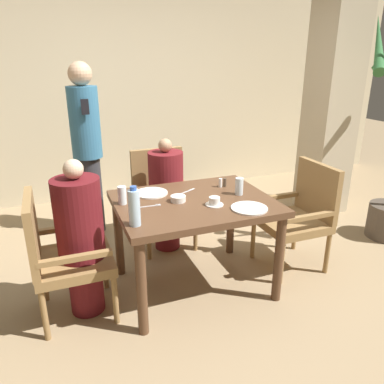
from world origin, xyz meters
TOP-DOWN VIEW (x-y plane):
  - ground_plane at (0.00, 0.00)m, footprint 16.00×16.00m
  - wall_back at (0.00, 2.40)m, footprint 8.00×0.06m
  - pillar_stone at (2.05, 1.01)m, footprint 0.46×0.46m
  - dining_table at (0.00, 0.00)m, footprint 1.16×0.91m
  - chair_left_side at (-0.98, 0.00)m, footprint 0.52×0.52m
  - diner_in_left_chair at (-0.84, 0.00)m, footprint 0.32×0.32m
  - chair_far_side at (0.00, 0.86)m, footprint 0.52×0.52m
  - diner_in_far_chair at (-0.00, 0.71)m, footprint 0.32×0.32m
  - chair_right_side at (0.98, 0.00)m, footprint 0.52×0.52m
  - standing_host at (-0.62, 1.34)m, footprint 0.29×0.33m
  - plate_main_left at (0.30, -0.30)m, footprint 0.26×0.26m
  - plate_main_right at (-0.26, 0.25)m, footprint 0.26×0.26m
  - teacup_with_saucer at (0.10, -0.14)m, footprint 0.13×0.13m
  - bowl_small at (-0.12, 0.02)m, footprint 0.11×0.11m
  - water_bottle at (-0.51, -0.27)m, footprint 0.08×0.08m
  - glass_tall_near at (-0.51, 0.12)m, footprint 0.06×0.06m
  - glass_tall_mid at (0.37, -0.01)m, footprint 0.06×0.06m
  - salt_shaker at (0.31, 0.20)m, footprint 0.03×0.03m
  - pepper_shaker at (0.35, 0.20)m, footprint 0.03×0.03m
  - fork_beside_plate at (-0.33, 0.00)m, footprint 0.18×0.02m
  - knife_beside_plate at (0.02, 0.20)m, footprint 0.17×0.10m

SIDE VIEW (x-z plane):
  - ground_plane at x=0.00m, z-range 0.00..0.00m
  - chair_left_side at x=-0.98m, z-range 0.04..0.95m
  - chair_far_side at x=0.00m, z-range 0.04..0.95m
  - chair_right_side at x=0.98m, z-range 0.04..0.95m
  - diner_in_far_chair at x=0.00m, z-range 0.01..1.09m
  - diner_in_left_chair at x=-0.84m, z-range 0.02..1.15m
  - dining_table at x=0.00m, z-range 0.27..1.01m
  - knife_beside_plate at x=0.02m, z-range 0.74..0.75m
  - fork_beside_plate at x=-0.33m, z-range 0.74..0.75m
  - plate_main_left at x=0.30m, z-range 0.74..0.75m
  - plate_main_right at x=-0.26m, z-range 0.74..0.75m
  - bowl_small at x=-0.12m, z-range 0.74..0.79m
  - teacup_with_saucer at x=0.10m, z-range 0.74..0.80m
  - pepper_shaker at x=0.35m, z-range 0.74..0.81m
  - salt_shaker at x=0.31m, z-range 0.74..0.82m
  - glass_tall_near at x=-0.51m, z-range 0.74..0.88m
  - glass_tall_mid at x=0.37m, z-range 0.74..0.88m
  - water_bottle at x=-0.51m, z-range 0.73..1.00m
  - standing_host at x=-0.62m, z-range 0.06..1.78m
  - pillar_stone at x=2.05m, z-range 0.00..2.70m
  - wall_back at x=0.00m, z-range 0.00..2.80m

